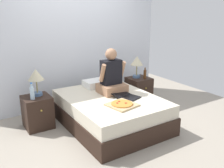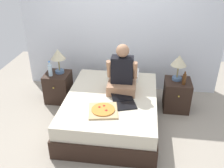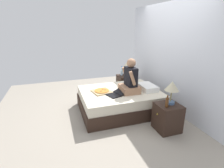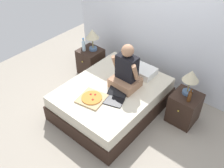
# 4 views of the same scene
# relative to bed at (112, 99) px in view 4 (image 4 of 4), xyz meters

# --- Properties ---
(ground_plane) EXTENTS (5.79, 5.79, 0.00)m
(ground_plane) POSITION_rel_bed_xyz_m (0.00, 0.00, -0.25)
(ground_plane) COLOR #9E9384
(wall_back) EXTENTS (3.79, 0.12, 2.50)m
(wall_back) POSITION_rel_bed_xyz_m (0.00, 1.29, 1.00)
(wall_back) COLOR silver
(wall_back) RESTS_ON ground
(bed) EXTENTS (1.43, 1.86, 0.51)m
(bed) POSITION_rel_bed_xyz_m (0.00, 0.00, 0.00)
(bed) COLOR black
(bed) RESTS_ON ground
(nightstand_left) EXTENTS (0.44, 0.47, 0.54)m
(nightstand_left) POSITION_rel_bed_xyz_m (-1.07, 0.58, 0.02)
(nightstand_left) COLOR black
(nightstand_left) RESTS_ON ground
(lamp_on_left_nightstand) EXTENTS (0.26, 0.26, 0.45)m
(lamp_on_left_nightstand) POSITION_rel_bed_xyz_m (-1.03, 0.63, 0.62)
(lamp_on_left_nightstand) COLOR #4C6B93
(lamp_on_left_nightstand) RESTS_ON nightstand_left
(water_bottle) EXTENTS (0.07, 0.07, 0.28)m
(water_bottle) POSITION_rel_bed_xyz_m (-1.15, 0.49, 0.40)
(water_bottle) COLOR silver
(water_bottle) RESTS_ON nightstand_left
(nightstand_right) EXTENTS (0.44, 0.47, 0.54)m
(nightstand_right) POSITION_rel_bed_xyz_m (1.07, 0.58, 0.02)
(nightstand_right) COLOR black
(nightstand_right) RESTS_ON ground
(lamp_on_right_nightstand) EXTENTS (0.26, 0.26, 0.45)m
(lamp_on_right_nightstand) POSITION_rel_bed_xyz_m (1.04, 0.63, 0.62)
(lamp_on_right_nightstand) COLOR #4C6B93
(lamp_on_right_nightstand) RESTS_ON nightstand_right
(beer_bottle) EXTENTS (0.06, 0.06, 0.23)m
(beer_bottle) POSITION_rel_bed_xyz_m (1.14, 0.48, 0.39)
(beer_bottle) COLOR #512D14
(beer_bottle) RESTS_ON nightstand_right
(pillow) EXTENTS (0.52, 0.34, 0.12)m
(pillow) POSITION_rel_bed_xyz_m (0.13, 0.65, 0.32)
(pillow) COLOR white
(pillow) RESTS_ON bed
(person_seated) EXTENTS (0.47, 0.40, 0.78)m
(person_seated) POSITION_rel_bed_xyz_m (0.14, 0.18, 0.54)
(person_seated) COLOR #A37556
(person_seated) RESTS_ON bed
(laptop) EXTENTS (0.43, 0.49, 0.07)m
(laptop) POSITION_rel_bed_xyz_m (0.21, -0.19, 0.28)
(laptop) COLOR black
(laptop) RESTS_ON bed
(pizza_box) EXTENTS (0.47, 0.47, 0.05)m
(pizza_box) POSITION_rel_bed_xyz_m (-0.06, -0.43, 0.28)
(pizza_box) COLOR tan
(pizza_box) RESTS_ON bed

